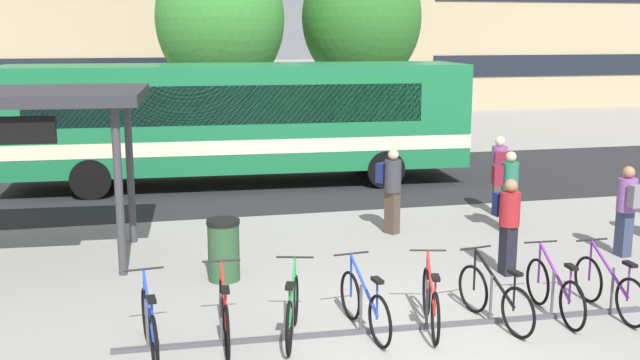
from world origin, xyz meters
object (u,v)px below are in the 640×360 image
(commuter_grey_pack_3, at_px, (627,205))
(street_tree_1, at_px, (361,18))
(parked_bicycle_blue_0, at_px, (150,326))
(parked_bicycle_purple_7, at_px, (609,288))
(parked_bicycle_purple_6, at_px, (554,291))
(parked_bicycle_red_1, at_px, (224,315))
(commuter_navy_pack_6, at_px, (391,185))
(trash_bin, at_px, (224,250))
(commuter_maroon_pack_5, at_px, (499,170))
(parked_bicycle_green_2, at_px, (292,311))
(parked_bicycle_red_4, at_px, (431,302))
(city_bus, at_px, (241,119))
(parked_bicycle_blue_3, at_px, (365,306))
(commuter_navy_pack_1, at_px, (508,219))
(street_tree_0, at_px, (220,19))
(parked_bicycle_black_5, at_px, (495,298))
(commuter_maroon_pack_2, at_px, (508,186))

(commuter_grey_pack_3, distance_m, street_tree_1, 15.63)
(parked_bicycle_blue_0, relative_size, parked_bicycle_purple_7, 1.00)
(parked_bicycle_purple_6, bearing_deg, parked_bicycle_red_1, 90.46)
(parked_bicycle_red_1, relative_size, commuter_navy_pack_6, 0.99)
(trash_bin, bearing_deg, commuter_maroon_pack_5, 25.68)
(parked_bicycle_green_2, bearing_deg, parked_bicycle_red_4, -77.78)
(parked_bicycle_red_4, bearing_deg, city_bus, 21.52)
(commuter_navy_pack_6, height_order, trash_bin, commuter_navy_pack_6)
(parked_bicycle_blue_3, distance_m, commuter_maroon_pack_5, 7.50)
(commuter_navy_pack_6, bearing_deg, parked_bicycle_green_2, -62.11)
(commuter_navy_pack_1, relative_size, commuter_grey_pack_3, 0.99)
(parked_bicycle_red_4, distance_m, trash_bin, 3.74)
(city_bus, xyz_separation_m, commuter_navy_pack_1, (3.41, -8.52, -0.82))
(parked_bicycle_red_1, bearing_deg, street_tree_1, -19.14)
(parked_bicycle_blue_0, distance_m, street_tree_0, 17.74)
(commuter_maroon_pack_5, xyz_separation_m, street_tree_1, (0.19, 11.77, 3.50))
(parked_bicycle_red_1, xyz_separation_m, commuter_grey_pack_3, (7.51, 2.21, 0.58))
(parked_bicycle_green_2, distance_m, commuter_navy_pack_1, 4.48)
(commuter_navy_pack_6, bearing_deg, commuter_maroon_pack_5, 78.18)
(city_bus, height_order, parked_bicycle_red_4, city_bus)
(parked_bicycle_black_5, relative_size, trash_bin, 1.65)
(parked_bicycle_purple_7, distance_m, commuter_navy_pack_1, 2.17)
(commuter_navy_pack_1, bearing_deg, commuter_maroon_pack_5, 151.92)
(parked_bicycle_green_2, xyz_separation_m, parked_bicycle_blue_3, (0.99, -0.03, 0.00))
(parked_bicycle_purple_7, xyz_separation_m, commuter_grey_pack_3, (1.96, 2.43, 0.58))
(street_tree_1, bearing_deg, city_bus, -126.98)
(parked_bicycle_blue_3, bearing_deg, parked_bicycle_green_2, 81.56)
(parked_bicycle_blue_0, relative_size, parked_bicycle_purple_6, 1.00)
(parked_bicycle_blue_0, distance_m, parked_bicycle_red_1, 0.97)
(commuter_maroon_pack_2, bearing_deg, parked_bicycle_blue_3, -122.76)
(parked_bicycle_black_5, bearing_deg, parked_bicycle_purple_7, -101.21)
(parked_bicycle_purple_6, bearing_deg, parked_bicycle_purple_7, -92.86)
(parked_bicycle_black_5, distance_m, commuter_navy_pack_1, 2.39)
(city_bus, height_order, parked_bicycle_red_1, city_bus)
(parked_bicycle_black_5, xyz_separation_m, parked_bicycle_purple_7, (1.80, -0.01, 0.00))
(parked_bicycle_blue_3, bearing_deg, parked_bicycle_purple_6, -98.05)
(parked_bicycle_blue_0, xyz_separation_m, street_tree_0, (2.64, 17.06, 4.09))
(parked_bicycle_red_4, distance_m, commuter_navy_pack_6, 5.01)
(commuter_maroon_pack_5, relative_size, commuter_navy_pack_6, 1.02)
(city_bus, bearing_deg, street_tree_0, 91.54)
(parked_bicycle_blue_3, bearing_deg, commuter_navy_pack_1, -65.27)
(parked_bicycle_red_4, relative_size, street_tree_0, 0.24)
(commuter_maroon_pack_5, bearing_deg, parked_bicycle_purple_6, 179.74)
(parked_bicycle_purple_6, height_order, parked_bicycle_purple_7, same)
(commuter_navy_pack_1, bearing_deg, commuter_maroon_pack_2, 149.39)
(commuter_grey_pack_3, bearing_deg, parked_bicycle_blue_3, 108.25)
(parked_bicycle_red_1, relative_size, parked_bicycle_purple_7, 1.00)
(parked_bicycle_blue_3, relative_size, commuter_maroon_pack_5, 0.97)
(parked_bicycle_blue_3, distance_m, parked_bicycle_purple_7, 3.66)
(parked_bicycle_black_5, xyz_separation_m, commuter_grey_pack_3, (3.76, 2.42, 0.58))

